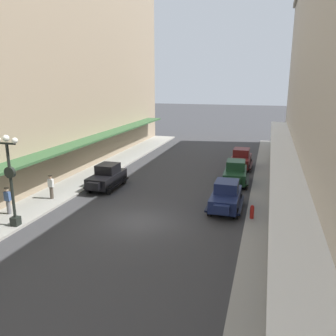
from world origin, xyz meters
The scene contains 11 objects.
ground_plane centered at (0.00, 0.00, 0.00)m, with size 200.00×200.00×0.00m, color #38383A.
sidewalk_left centered at (-7.50, 0.00, 0.07)m, with size 3.00×60.00×0.15m, color #99968E.
sidewalk_right centered at (7.50, 0.00, 0.07)m, with size 3.00×60.00×0.15m, color #99968E.
parked_car_0 centered at (-4.75, 5.48, 0.94)m, with size 2.15×4.26×1.84m.
parked_car_1 centered at (4.62, 3.44, 0.94)m, with size 2.16×4.27×1.84m.
parked_car_2 centered at (4.64, 14.62, 0.94)m, with size 2.19×4.28×1.84m.
parked_car_3 centered at (4.63, 9.50, 0.94)m, with size 2.30×4.32×1.84m.
lamp_post_with_clock centered at (-6.40, -2.77, 2.99)m, with size 1.42×0.44×5.16m.
fire_hydrant centered at (6.35, 2.04, 0.56)m, with size 0.24×0.24×0.82m.
pedestrian_0 centered at (-7.14, 1.74, 1.01)m, with size 0.36×0.28×1.67m.
pedestrian_1 centered at (-8.00, -1.42, 1.01)m, with size 0.36×0.28×1.67m.
Camera 1 is at (6.95, -17.72, 8.14)m, focal length 36.90 mm.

